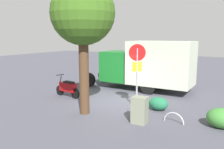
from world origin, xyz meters
name	(u,v)px	position (x,y,z in m)	size (l,w,h in m)	color
ground_plane	(118,103)	(0.00, 0.00, 0.00)	(60.00, 60.00, 0.00)	#474753
box_truck_near	(147,64)	(-0.11, -3.39, 1.65)	(6.96, 2.23, 3.04)	black
motorcycle	(68,88)	(2.94, 0.43, 0.52)	(1.81, 0.58, 1.20)	black
stop_sign	(137,66)	(-1.23, 0.42, 2.00)	(0.71, 0.33, 3.00)	#9E9EA3
street_tree	(83,15)	(0.45, 2.17, 4.21)	(2.67, 2.67, 5.63)	#47301E
utility_cabinet	(140,110)	(-2.10, 2.02, 0.52)	(0.57, 0.47, 1.05)	slate
bike_rack_hoop	(174,123)	(-3.25, 1.30, 0.00)	(0.85, 0.85, 0.05)	#B7B7BC
shrub_near_sign	(158,104)	(-2.17, 0.08, 0.30)	(0.89, 0.73, 0.61)	#1F6541
shrub_mid_verge	(222,118)	(-4.91, 0.90, 0.37)	(1.09, 0.89, 0.74)	#3B7D32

